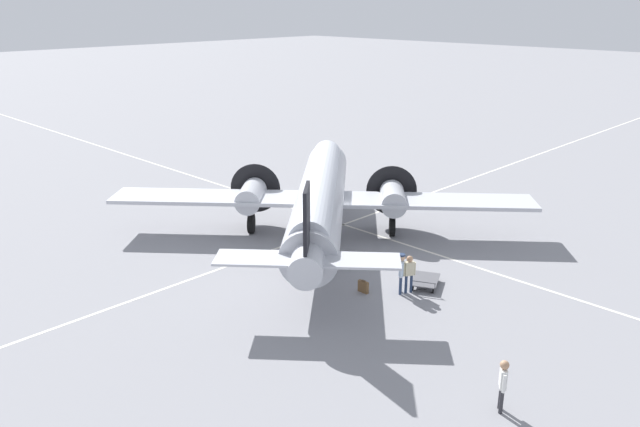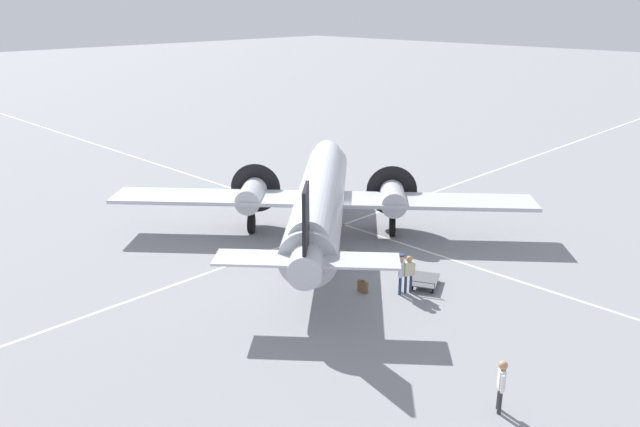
% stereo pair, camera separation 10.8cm
% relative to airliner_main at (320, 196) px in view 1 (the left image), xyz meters
% --- Properties ---
extents(ground_plane, '(300.00, 300.00, 0.00)m').
position_rel_airliner_main_xyz_m(ground_plane, '(-0.26, 0.30, -2.47)').
color(ground_plane, gray).
extents(apron_line_eastwest, '(120.00, 0.16, 0.01)m').
position_rel_airliner_main_xyz_m(apron_line_eastwest, '(-0.26, -2.61, -2.46)').
color(apron_line_eastwest, silver).
rests_on(apron_line_eastwest, ground_plane).
extents(apron_line_northsouth, '(0.16, 120.00, 0.01)m').
position_rel_airliner_main_xyz_m(apron_line_northsouth, '(0.71, 0.30, -2.46)').
color(apron_line_northsouth, silver).
rests_on(apron_line_northsouth, ground_plane).
extents(airliner_main, '(19.04, 18.71, 5.61)m').
position_rel_airliner_main_xyz_m(airliner_main, '(0.00, 0.00, 0.00)').
color(airliner_main, silver).
rests_on(airliner_main, ground_plane).
extents(crew_foreground, '(0.40, 0.52, 1.80)m').
position_rel_airliner_main_xyz_m(crew_foreground, '(-14.42, 6.69, -1.37)').
color(crew_foreground, '#2D2D33').
rests_on(crew_foreground, ground_plane).
extents(passenger_boarding, '(0.43, 0.53, 1.86)m').
position_rel_airliner_main_xyz_m(passenger_boarding, '(-7.09, 2.22, -1.30)').
color(passenger_boarding, navy).
rests_on(passenger_boarding, ground_plane).
extents(ramp_agent, '(0.37, 0.53, 1.75)m').
position_rel_airliner_main_xyz_m(ramp_agent, '(-7.31, 1.93, -1.40)').
color(ramp_agent, navy).
rests_on(ramp_agent, ground_plane).
extents(suitcase_near_door, '(0.52, 0.15, 0.57)m').
position_rel_airliner_main_xyz_m(suitcase_near_door, '(-5.87, 3.30, -2.20)').
color(suitcase_near_door, brown).
rests_on(suitcase_near_door, ground_plane).
extents(baggage_cart, '(1.76, 2.00, 0.56)m').
position_rel_airliner_main_xyz_m(baggage_cart, '(-7.44, 0.85, -2.19)').
color(baggage_cart, '#56565B').
rests_on(baggage_cart, ground_plane).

